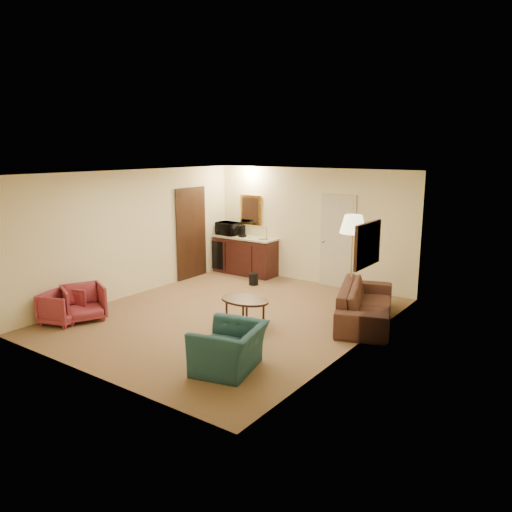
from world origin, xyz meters
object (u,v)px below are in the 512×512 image
(teal_armchair, at_px, (229,341))
(coffee_table, at_px, (245,313))
(sofa, at_px, (366,297))
(coffee_maker, at_px, (242,231))
(microwave, at_px, (228,227))
(wetbar_cabinet, at_px, (245,255))
(rose_chair_near, at_px, (62,306))
(rose_chair_far, at_px, (84,301))
(floor_lamp, at_px, (352,264))
(waste_bin, at_px, (254,279))

(teal_armchair, relative_size, coffee_table, 1.10)
(teal_armchair, height_order, coffee_table, teal_armchair)
(sofa, height_order, coffee_table, sofa)
(sofa, height_order, coffee_maker, coffee_maker)
(teal_armchair, bearing_deg, sofa, 152.34)
(coffee_table, bearing_deg, microwave, 132.33)
(wetbar_cabinet, distance_m, coffee_maker, 0.61)
(rose_chair_near, height_order, rose_chair_far, rose_chair_far)
(sofa, relative_size, floor_lamp, 1.21)
(rose_chair_near, bearing_deg, rose_chair_far, -42.27)
(rose_chair_far, relative_size, floor_lamp, 0.38)
(rose_chair_near, relative_size, coffee_table, 0.70)
(wetbar_cabinet, xyz_separation_m, coffee_maker, (-0.05, -0.04, 0.61))
(rose_chair_far, height_order, waste_bin, rose_chair_far)
(rose_chair_far, relative_size, microwave, 1.22)
(coffee_table, height_order, floor_lamp, floor_lamp)
(rose_chair_near, height_order, waste_bin, rose_chair_near)
(rose_chair_far, distance_m, floor_lamp, 4.91)
(rose_chair_far, distance_m, microwave, 4.43)
(microwave, height_order, coffee_maker, microwave)
(rose_chair_near, bearing_deg, microwave, -18.18)
(sofa, bearing_deg, wetbar_cabinet, 48.53)
(sofa, xyz_separation_m, coffee_maker, (-3.85, 1.48, 0.63))
(sofa, distance_m, waste_bin, 3.15)
(sofa, height_order, rose_chair_near, sofa)
(waste_bin, relative_size, microwave, 0.46)
(wetbar_cabinet, xyz_separation_m, rose_chair_near, (-0.50, -4.72, -0.15))
(sofa, xyz_separation_m, floor_lamp, (-0.45, 0.33, 0.49))
(coffee_table, relative_size, coffee_maker, 3.07)
(floor_lamp, bearing_deg, coffee_maker, 161.36)
(waste_bin, bearing_deg, floor_lamp, -10.32)
(teal_armchair, bearing_deg, rose_chair_far, -106.18)
(wetbar_cabinet, relative_size, waste_bin, 6.20)
(wetbar_cabinet, height_order, coffee_maker, coffee_maker)
(rose_chair_far, bearing_deg, coffee_maker, 20.57)
(waste_bin, distance_m, coffee_maker, 1.41)
(wetbar_cabinet, height_order, coffee_table, wetbar_cabinet)
(rose_chair_near, xyz_separation_m, microwave, (0.00, 4.71, 0.80))
(coffee_table, distance_m, coffee_maker, 3.85)
(sofa, bearing_deg, waste_bin, 55.51)
(sofa, height_order, teal_armchair, sofa)
(sofa, relative_size, rose_chair_far, 3.19)
(rose_chair_near, distance_m, coffee_maker, 4.76)
(teal_armchair, distance_m, floor_lamp, 3.36)
(wetbar_cabinet, distance_m, microwave, 0.82)
(wetbar_cabinet, distance_m, rose_chair_far, 4.39)
(coffee_table, bearing_deg, sofa, 44.28)
(rose_chair_far, bearing_deg, rose_chair_near, -179.56)
(wetbar_cabinet, xyz_separation_m, microwave, (-0.50, -0.01, 0.65))
(teal_armchair, bearing_deg, rose_chair_near, -100.58)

